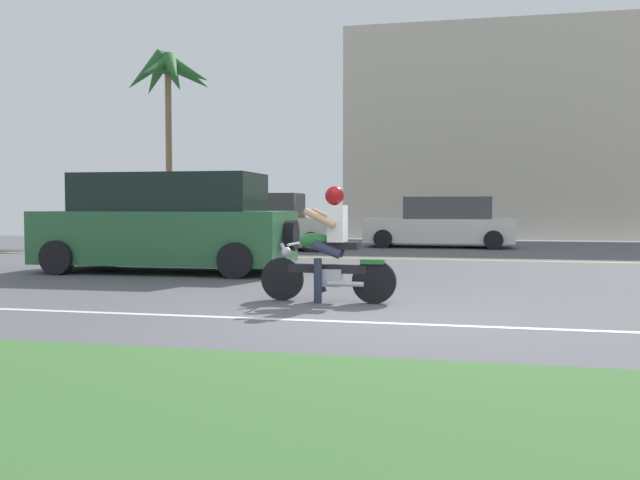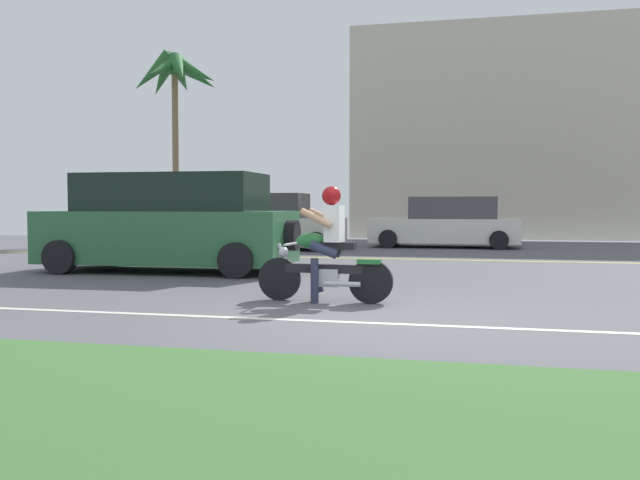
% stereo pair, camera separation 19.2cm
% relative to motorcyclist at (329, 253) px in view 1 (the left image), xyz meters
% --- Properties ---
extents(ground, '(56.00, 30.00, 0.04)m').
position_rel_motorcyclist_xyz_m(ground, '(0.84, 1.76, -0.67)').
color(ground, '#545459').
extents(grass_median, '(56.00, 3.80, 0.06)m').
position_rel_motorcyclist_xyz_m(grass_median, '(0.84, -5.34, -0.62)').
color(grass_median, '#3D6B33').
rests_on(grass_median, ground).
extents(lane_line_near, '(50.40, 0.12, 0.01)m').
position_rel_motorcyclist_xyz_m(lane_line_near, '(0.84, -1.49, -0.65)').
color(lane_line_near, silver).
rests_on(lane_line_near, ground).
extents(lane_line_far, '(50.40, 0.12, 0.01)m').
position_rel_motorcyclist_xyz_m(lane_line_far, '(0.84, 7.51, -0.65)').
color(lane_line_far, yellow).
rests_on(lane_line_far, ground).
extents(motorcyclist, '(1.84, 0.60, 1.54)m').
position_rel_motorcyclist_xyz_m(motorcyclist, '(0.00, 0.00, 0.00)').
color(motorcyclist, black).
rests_on(motorcyclist, ground).
extents(suv_nearby, '(5.02, 2.25, 1.90)m').
position_rel_motorcyclist_xyz_m(suv_nearby, '(-3.90, 3.45, 0.27)').
color(suv_nearby, '#2D663D').
rests_on(suv_nearby, ground).
extents(parked_car_0, '(4.13, 2.03, 1.59)m').
position_rel_motorcyclist_xyz_m(parked_car_0, '(-8.83, 12.46, 0.09)').
color(parked_car_0, silver).
rests_on(parked_car_0, ground).
extents(parked_car_1, '(4.17, 2.09, 1.64)m').
position_rel_motorcyclist_xyz_m(parked_car_1, '(-4.02, 10.34, 0.11)').
color(parked_car_1, beige).
rests_on(parked_car_1, ground).
extents(parked_car_2, '(4.50, 2.02, 1.55)m').
position_rel_motorcyclist_xyz_m(parked_car_2, '(0.97, 12.55, 0.07)').
color(parked_car_2, white).
rests_on(parked_car_2, ground).
extents(palm_tree_0, '(3.37, 3.47, 6.93)m').
position_rel_motorcyclist_xyz_m(palm_tree_0, '(-8.85, 14.31, 5.25)').
color(palm_tree_0, brown).
rests_on(palm_tree_0, ground).
extents(building_far, '(13.56, 4.00, 8.29)m').
position_rel_motorcyclist_xyz_m(building_far, '(3.68, 19.76, 3.49)').
color(building_far, beige).
rests_on(building_far, ground).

